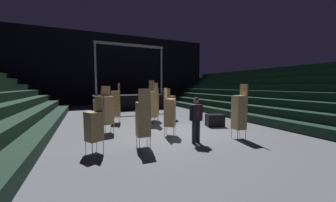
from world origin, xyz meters
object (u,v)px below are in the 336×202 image
(man_with_tie, at_px, (196,117))
(chair_stack_front_left, at_px, (153,104))
(equipment_road_case, at_px, (215,120))
(chair_stack_mid_centre, at_px, (98,109))
(chair_stack_rear_left, at_px, (170,112))
(chair_stack_mid_left, at_px, (171,104))
(chair_stack_aisle_left, at_px, (154,100))
(chair_stack_aisle_right, at_px, (108,110))
(stage_riser, at_px, (129,101))
(chair_stack_rear_right, at_px, (94,125))
(chair_stack_rear_centre, at_px, (239,112))
(chair_stack_front_right, at_px, (143,118))
(chair_stack_mid_right, at_px, (116,103))

(man_with_tie, bearing_deg, chair_stack_front_left, -86.47)
(chair_stack_front_left, relative_size, equipment_road_case, 2.56)
(chair_stack_mid_centre, xyz_separation_m, chair_stack_rear_left, (2.70, -2.92, 0.08))
(chair_stack_mid_left, xyz_separation_m, chair_stack_aisle_left, (-1.12, 0.08, 0.25))
(chair_stack_mid_left, xyz_separation_m, chair_stack_aisle_right, (-4.08, -1.99, 0.08))
(stage_riser, relative_size, chair_stack_mid_left, 3.16)
(chair_stack_rear_right, distance_m, chair_stack_rear_centre, 5.45)
(stage_riser, height_order, chair_stack_front_right, stage_riser)
(stage_riser, bearing_deg, chair_stack_mid_centre, -113.42)
(chair_stack_front_right, relative_size, chair_stack_rear_left, 1.00)
(chair_stack_rear_left, relative_size, chair_stack_rear_centre, 0.92)
(chair_stack_rear_right, bearing_deg, chair_stack_aisle_right, -44.03)
(chair_stack_aisle_left, bearing_deg, chair_stack_front_right, -49.88)
(man_with_tie, height_order, chair_stack_rear_right, chair_stack_rear_right)
(chair_stack_mid_left, relative_size, chair_stack_mid_centre, 1.05)
(man_with_tie, height_order, chair_stack_front_left, chair_stack_front_left)
(chair_stack_rear_centre, bearing_deg, chair_stack_front_right, 87.97)
(chair_stack_mid_centre, bearing_deg, chair_stack_aisle_right, -168.36)
(chair_stack_aisle_right, bearing_deg, equipment_road_case, 158.43)
(chair_stack_mid_centre, distance_m, chair_stack_rear_centre, 6.78)
(man_with_tie, distance_m, chair_stack_aisle_left, 5.04)
(stage_riser, height_order, chair_stack_rear_left, stage_riser)
(chair_stack_front_left, height_order, chair_stack_mid_left, chair_stack_front_left)
(chair_stack_mid_centre, xyz_separation_m, chair_stack_rear_centre, (5.05, -4.51, 0.17))
(equipment_road_case, bearing_deg, stage_riser, 105.43)
(chair_stack_mid_right, relative_size, chair_stack_mid_centre, 1.23)
(chair_stack_front_right, height_order, equipment_road_case, chair_stack_front_right)
(chair_stack_front_left, xyz_separation_m, chair_stack_mid_right, (-1.81, 1.33, 0.00))
(chair_stack_front_right, bearing_deg, chair_stack_mid_centre, 107.93)
(chair_stack_aisle_left, distance_m, equipment_road_case, 3.88)
(chair_stack_rear_left, bearing_deg, chair_stack_mid_right, -119.90)
(chair_stack_mid_left, relative_size, chair_stack_aisle_left, 0.79)
(man_with_tie, distance_m, chair_stack_rear_right, 3.54)
(chair_stack_rear_left, relative_size, chair_stack_aisle_left, 0.83)
(chair_stack_rear_left, bearing_deg, chair_stack_aisle_left, -152.40)
(chair_stack_rear_right, bearing_deg, chair_stack_mid_centre, -34.36)
(chair_stack_mid_centre, bearing_deg, chair_stack_front_left, -99.60)
(chair_stack_front_right, distance_m, equipment_road_case, 4.85)
(chair_stack_mid_left, bearing_deg, chair_stack_mid_right, -41.98)
(man_with_tie, bearing_deg, chair_stack_rear_left, -73.45)
(chair_stack_rear_right, bearing_deg, chair_stack_rear_centre, -125.54)
(chair_stack_mid_right, bearing_deg, chair_stack_front_right, -159.65)
(chair_stack_mid_centre, distance_m, chair_stack_rear_right, 3.91)
(chair_stack_front_right, height_order, chair_stack_mid_centre, chair_stack_front_right)
(man_with_tie, xyz_separation_m, chair_stack_front_right, (-1.94, 0.33, 0.05))
(chair_stack_rear_left, relative_size, equipment_road_case, 2.28)
(chair_stack_mid_centre, bearing_deg, stage_riser, -24.92)
(chair_stack_rear_left, height_order, chair_stack_rear_centre, chair_stack_rear_centre)
(chair_stack_aisle_left, relative_size, equipment_road_case, 2.75)
(chair_stack_rear_left, bearing_deg, chair_stack_mid_left, -168.98)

